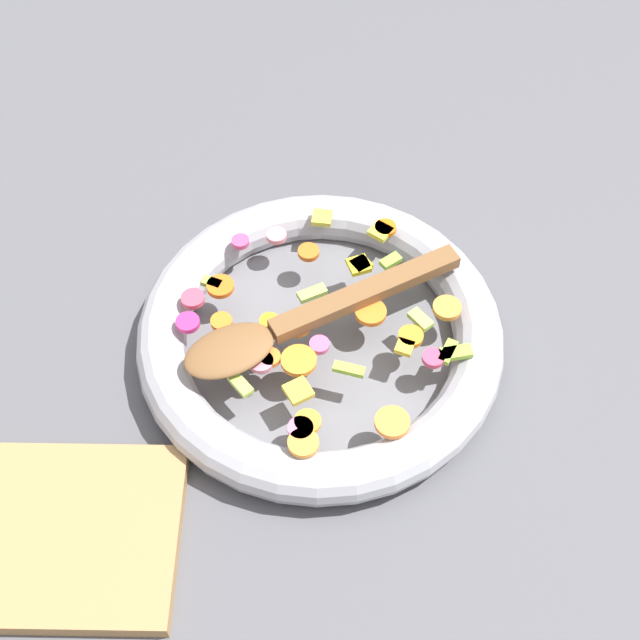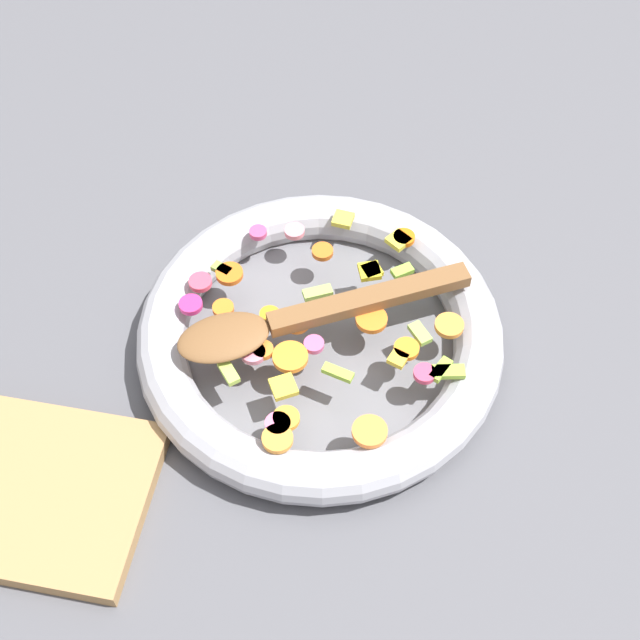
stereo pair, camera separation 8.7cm
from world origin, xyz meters
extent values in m
plane|color=#4C4C51|center=(0.00, 0.00, 0.00)|extent=(4.00, 4.00, 0.00)
cylinder|color=slate|center=(0.00, 0.00, 0.01)|extent=(0.32, 0.32, 0.01)
torus|color=#9E9EA5|center=(0.00, 0.00, 0.03)|extent=(0.37, 0.37, 0.05)
cylinder|color=orange|center=(0.07, 0.12, 0.05)|extent=(0.03, 0.03, 0.01)
cylinder|color=orange|center=(-0.01, -0.14, 0.05)|extent=(0.03, 0.03, 0.01)
cylinder|color=orange|center=(0.09, -0.02, 0.05)|extent=(0.03, 0.03, 0.01)
cylinder|color=orange|center=(-0.05, -0.05, 0.05)|extent=(0.02, 0.02, 0.01)
cylinder|color=orange|center=(0.07, -0.12, 0.05)|extent=(0.04, 0.04, 0.01)
cylinder|color=orange|center=(-0.02, -0.01, 0.05)|extent=(0.03, 0.03, 0.01)
cylinder|color=orange|center=(-0.10, 0.04, 0.05)|extent=(0.03, 0.03, 0.01)
cylinder|color=orange|center=(-0.01, -0.12, 0.05)|extent=(0.03, 0.03, 0.01)
cylinder|color=orange|center=(0.05, 0.01, 0.05)|extent=(0.03, 0.03, 0.01)
cylinder|color=orange|center=(-0.10, -0.01, 0.05)|extent=(0.03, 0.03, 0.01)
cylinder|color=#D6601D|center=(-0.01, 0.08, 0.05)|extent=(0.02, 0.02, 0.01)
cylinder|color=orange|center=(-0.05, -0.01, 0.05)|extent=(0.03, 0.03, 0.01)
cylinder|color=orange|center=(-0.02, -0.05, 0.05)|extent=(0.04, 0.04, 0.01)
cylinder|color=orange|center=(0.13, 0.01, 0.05)|extent=(0.04, 0.04, 0.01)
cube|color=#9BC651|center=(0.10, 0.00, 0.05)|extent=(0.03, 0.03, 0.01)
cube|color=#9AC252|center=(-0.01, 0.03, 0.05)|extent=(0.03, 0.02, 0.01)
cube|color=#94B231|center=(0.10, 0.06, 0.05)|extent=(0.02, 0.03, 0.01)
cube|color=#9DC93D|center=(0.03, -0.06, 0.05)|extent=(0.03, 0.02, 0.01)
cube|color=#A9CB4E|center=(-0.07, -0.08, 0.05)|extent=(0.03, 0.03, 0.01)
cube|color=#90BD39|center=(0.12, -0.04, 0.05)|extent=(0.02, 0.03, 0.01)
cube|color=#8EB739|center=(0.13, -0.04, 0.05)|extent=(0.03, 0.02, 0.01)
cube|color=#88BF3C|center=(0.07, 0.07, 0.05)|extent=(0.02, 0.02, 0.01)
cube|color=#80AD40|center=(-0.11, 0.04, 0.05)|extent=(0.02, 0.02, 0.01)
cylinder|color=#CC2B6F|center=(-0.13, -0.01, 0.05)|extent=(0.03, 0.03, 0.01)
cylinder|color=#D15586|center=(0.00, -0.03, 0.05)|extent=(0.02, 0.02, 0.01)
cylinder|color=#E07B86|center=(-0.05, 0.11, 0.05)|extent=(0.02, 0.02, 0.01)
cylinder|color=#DB425A|center=(-0.13, 0.02, 0.05)|extent=(0.03, 0.03, 0.01)
cylinder|color=pink|center=(-0.02, -0.12, 0.05)|extent=(0.03, 0.03, 0.01)
cylinder|color=#CB4272|center=(-0.09, 0.10, 0.05)|extent=(0.03, 0.03, 0.01)
cylinder|color=pink|center=(-0.06, -0.05, 0.05)|extent=(0.03, 0.03, 0.01)
cylinder|color=#D43E60|center=(0.11, -0.05, 0.05)|extent=(0.03, 0.03, 0.01)
cube|color=gold|center=(0.04, 0.07, 0.05)|extent=(0.03, 0.03, 0.01)
cube|color=yellow|center=(0.08, -0.03, 0.05)|extent=(0.02, 0.02, 0.01)
cube|color=gold|center=(0.00, 0.13, 0.05)|extent=(0.02, 0.02, 0.01)
cube|color=yellow|center=(0.06, 0.11, 0.05)|extent=(0.03, 0.03, 0.01)
cube|color=yellow|center=(0.04, 0.07, 0.05)|extent=(0.03, 0.03, 0.01)
cube|color=gold|center=(-0.02, -0.08, 0.05)|extent=(0.03, 0.03, 0.01)
cube|color=brown|center=(0.05, 0.02, 0.06)|extent=(0.19, 0.12, 0.01)
ellipsoid|color=brown|center=(-0.08, -0.05, 0.06)|extent=(0.11, 0.09, 0.01)
cube|color=#9E7547|center=(-0.25, -0.21, 0.01)|extent=(0.25, 0.17, 0.02)
camera|label=1|loc=(0.01, -0.52, 0.76)|focal=50.00mm
camera|label=2|loc=(0.10, -0.51, 0.76)|focal=50.00mm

